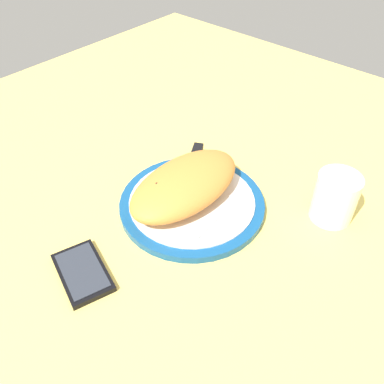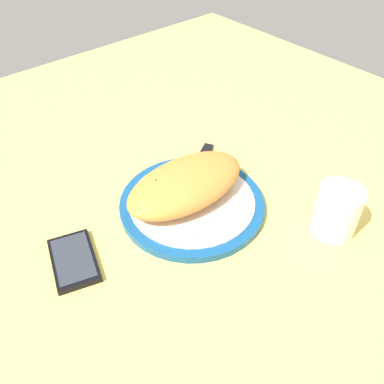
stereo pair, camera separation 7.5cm
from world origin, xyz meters
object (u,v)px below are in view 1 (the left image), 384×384
object	(u,v)px
plate	(192,204)
smartphone	(83,272)
knife	(192,166)
water_glass	(334,200)
calzone	(185,184)
fork	(227,206)

from	to	relation	value
plate	smartphone	world-z (taller)	plate
knife	water_glass	bearing A→B (deg)	-73.40
calzone	water_glass	bearing A→B (deg)	-56.19
calzone	smartphone	bearing A→B (deg)	177.40
calzone	water_glass	world-z (taller)	water_glass
plate	water_glass	world-z (taller)	water_glass
calzone	water_glass	distance (cm)	26.77
plate	water_glass	size ratio (longest dim) A/B	2.95
smartphone	knife	bearing A→B (deg)	6.60
knife	smartphone	bearing A→B (deg)	-173.40
fork	smartphone	xyz separation A→B (cm)	(-26.05, 8.79, -1.39)
water_glass	plate	bearing A→B (deg)	126.13
smartphone	fork	bearing A→B (deg)	-18.64
knife	smartphone	size ratio (longest dim) A/B	1.50
plate	knife	distance (cm)	9.50
knife	smartphone	world-z (taller)	knife
fork	smartphone	size ratio (longest dim) A/B	1.23
calzone	knife	world-z (taller)	calzone
plate	fork	bearing A→B (deg)	-65.18
plate	water_glass	xyz separation A→B (cm)	(15.00, -20.55, 3.18)
calzone	smartphone	xyz separation A→B (cm)	(-23.37, 1.06, -4.08)
calzone	smartphone	size ratio (longest dim) A/B	1.89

